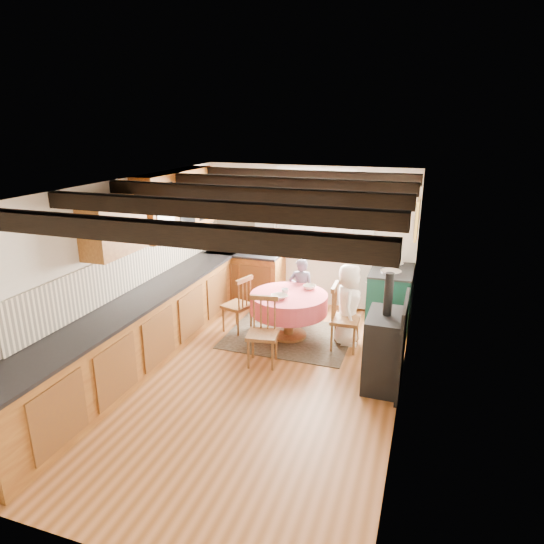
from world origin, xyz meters
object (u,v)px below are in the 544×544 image
(chair_near, at_px, (262,332))
(cast_iron_stove, at_px, (386,331))
(child_far, at_px, (301,291))
(child_right, at_px, (348,304))
(chair_left, at_px, (237,303))
(aga_range, at_px, (390,296))
(dining_table, at_px, (289,316))
(chair_right, at_px, (345,317))
(cup, at_px, (285,292))

(chair_near, xyz_separation_m, cast_iron_stove, (1.56, -0.02, 0.26))
(child_far, relative_size, child_right, 0.90)
(chair_left, bearing_deg, aga_range, 133.08)
(dining_table, distance_m, aga_range, 1.70)
(chair_right, distance_m, cast_iron_stove, 1.05)
(dining_table, height_order, child_far, child_far)
(child_right, bearing_deg, chair_near, 128.53)
(chair_near, height_order, cast_iron_stove, cast_iron_stove)
(child_far, bearing_deg, child_right, 138.52)
(cup, bearing_deg, aga_range, 37.16)
(child_far, height_order, cup, child_far)
(chair_right, xyz_separation_m, child_right, (-0.00, 0.20, 0.12))
(cup, bearing_deg, chair_near, -93.16)
(chair_near, distance_m, child_far, 1.50)
(child_right, bearing_deg, aga_range, -36.99)
(aga_range, bearing_deg, dining_table, -143.18)
(chair_near, bearing_deg, chair_left, 120.20)
(dining_table, relative_size, child_right, 0.95)
(dining_table, height_order, child_right, child_right)
(chair_near, height_order, cup, chair_near)
(dining_table, bearing_deg, child_far, 88.17)
(chair_near, distance_m, cup, 0.89)
(aga_range, height_order, child_far, child_far)
(dining_table, xyz_separation_m, chair_left, (-0.82, -0.02, 0.10))
(child_right, height_order, cup, child_right)
(child_far, bearing_deg, chair_left, 25.97)
(chair_right, xyz_separation_m, cast_iron_stove, (0.62, -0.82, 0.25))
(child_right, relative_size, cup, 11.49)
(chair_near, height_order, chair_right, chair_right)
(aga_range, relative_size, cup, 9.59)
(chair_near, distance_m, cast_iron_stove, 1.59)
(chair_left, distance_m, cup, 0.82)
(cast_iron_stove, bearing_deg, chair_right, 127.05)
(chair_near, bearing_deg, child_far, 76.12)
(child_far, bearing_deg, cup, 73.57)
(cup, bearing_deg, child_far, 84.32)
(cast_iron_stove, distance_m, cup, 1.75)
(chair_right, relative_size, cast_iron_stove, 0.66)
(chair_left, xyz_separation_m, aga_range, (2.18, 1.04, 0.01))
(chair_left, relative_size, cup, 8.61)
(child_right, bearing_deg, dining_table, 88.95)
(chair_right, height_order, cast_iron_stove, cast_iron_stove)
(aga_range, relative_size, child_right, 0.83)
(chair_right, xyz_separation_m, cup, (-0.90, 0.05, 0.26))
(dining_table, height_order, chair_right, chair_right)
(child_far, height_order, child_right, child_right)
(child_far, bearing_deg, aga_range, -173.40)
(chair_near, relative_size, child_far, 0.86)
(aga_range, height_order, cup, aga_range)
(dining_table, height_order, cup, cup)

